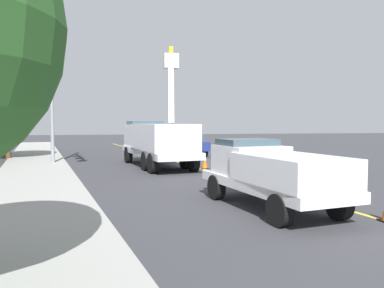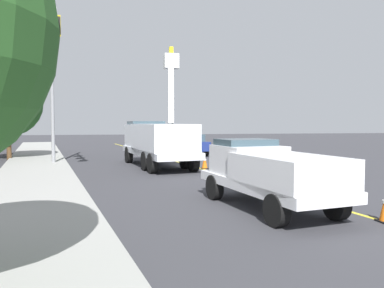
{
  "view_description": "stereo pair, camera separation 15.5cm",
  "coord_description": "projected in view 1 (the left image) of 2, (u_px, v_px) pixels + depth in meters",
  "views": [
    {
      "loc": [
        -23.4,
        4.31,
        2.62
      ],
      "look_at": [
        -2.17,
        0.1,
        1.4
      ],
      "focal_mm": 36.15,
      "sensor_mm": 36.0,
      "label": 1
    },
    {
      "loc": [
        -23.43,
        4.15,
        2.62
      ],
      "look_at": [
        -2.17,
        0.1,
        1.4
      ],
      "focal_mm": 36.15,
      "sensor_mm": 36.0,
      "label": 2
    }
  ],
  "objects": [
    {
      "name": "traffic_cone_mid_front",
      "position": [
        259.0,
        175.0,
        16.34
      ],
      "size": [
        0.4,
        0.4,
        0.75
      ],
      "color": "black",
      "rests_on": "ground"
    },
    {
      "name": "sidewalk_far_side",
      "position": [
        36.0,
        170.0,
        20.67
      ],
      "size": [
        59.63,
        14.61,
        0.12
      ],
      "primitive_type": "cube",
      "rotation": [
        0.0,
        0.0,
        0.19
      ],
      "color": "#9E9E99",
      "rests_on": "ground"
    },
    {
      "name": "traffic_cone_mid_rear",
      "position": [
        205.0,
        162.0,
        21.79
      ],
      "size": [
        0.4,
        0.4,
        0.82
      ],
      "color": "black",
      "rests_on": "ground"
    },
    {
      "name": "lane_centre_stripe",
      "position": [
        187.0,
        165.0,
        23.9
      ],
      "size": [
        49.17,
        9.38,
        0.01
      ],
      "primitive_type": "cube",
      "rotation": [
        0.0,
        0.0,
        0.19
      ],
      "color": "yellow",
      "rests_on": "ground"
    },
    {
      "name": "passing_minivan",
      "position": [
        187.0,
        143.0,
        30.81
      ],
      "size": [
        5.07,
        2.75,
        1.69
      ],
      "color": "navy",
      "rests_on": "ground"
    },
    {
      "name": "service_pickup_truck",
      "position": [
        272.0,
        172.0,
        11.66
      ],
      "size": [
        5.89,
        3.1,
        2.06
      ],
      "color": "white",
      "rests_on": "ground"
    },
    {
      "name": "traffic_cone_trailing",
      "position": [
        167.0,
        154.0,
        27.43
      ],
      "size": [
        0.4,
        0.4,
        0.8
      ],
      "color": "black",
      "rests_on": "ground"
    },
    {
      "name": "ground",
      "position": [
        187.0,
        165.0,
        23.9
      ],
      "size": [
        120.0,
        120.0,
        0.0
      ],
      "primitive_type": "plane",
      "color": "#38383D"
    },
    {
      "name": "street_tree_right",
      "position": [
        7.0,
        103.0,
        26.76
      ],
      "size": [
        4.67,
        4.67,
        6.3
      ],
      "color": "brown",
      "rests_on": "ground"
    },
    {
      "name": "traffic_signal_mast",
      "position": [
        53.0,
        61.0,
        21.89
      ],
      "size": [
        6.74,
        1.46,
        8.96
      ],
      "color": "gray",
      "rests_on": "ground"
    },
    {
      "name": "utility_bucket_truck",
      "position": [
        157.0,
        139.0,
        22.79
      ],
      "size": [
        8.52,
        3.97,
        7.37
      ],
      "color": "white",
      "rests_on": "ground"
    }
  ]
}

